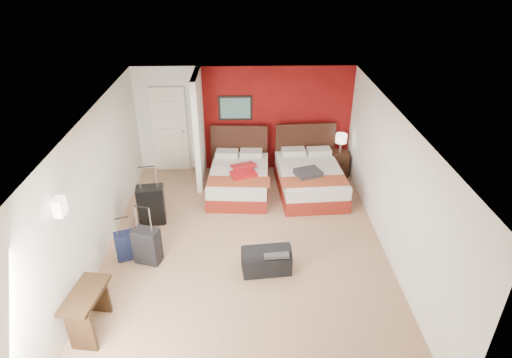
{
  "coord_description": "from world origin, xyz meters",
  "views": [
    {
      "loc": [
        0.02,
        -6.22,
        4.87
      ],
      "look_at": [
        0.21,
        0.8,
        1.0
      ],
      "focal_mm": 30.15,
      "sensor_mm": 36.0,
      "label": 1
    }
  ],
  "objects_px": {
    "duffel_bag": "(266,260)",
    "desk": "(89,311)",
    "red_suitcase_open": "(243,170)",
    "bed_left": "(239,181)",
    "suitcase_charcoal": "(147,247)",
    "nightstand": "(339,163)",
    "bed_right": "(310,180)",
    "table_lamp": "(341,143)",
    "suitcase_black": "(152,206)",
    "suitcase_navy": "(127,247)"
  },
  "relations": [
    {
      "from": "bed_right",
      "to": "nightstand",
      "type": "xyz_separation_m",
      "value": [
        0.79,
        0.8,
        0.0
      ]
    },
    {
      "from": "nightstand",
      "to": "suitcase_charcoal",
      "type": "relative_size",
      "value": 0.91
    },
    {
      "from": "red_suitcase_open",
      "to": "nightstand",
      "type": "distance_m",
      "value": 2.42
    },
    {
      "from": "table_lamp",
      "to": "suitcase_black",
      "type": "bearing_deg",
      "value": -154.71
    },
    {
      "from": "table_lamp",
      "to": "desk",
      "type": "bearing_deg",
      "value": -133.96
    },
    {
      "from": "suitcase_charcoal",
      "to": "duffel_bag",
      "type": "height_order",
      "value": "suitcase_charcoal"
    },
    {
      "from": "nightstand",
      "to": "duffel_bag",
      "type": "distance_m",
      "value": 3.88
    },
    {
      "from": "bed_right",
      "to": "duffel_bag",
      "type": "distance_m",
      "value": 2.8
    },
    {
      "from": "bed_right",
      "to": "nightstand",
      "type": "relative_size",
      "value": 3.31
    },
    {
      "from": "suitcase_navy",
      "to": "bed_left",
      "type": "bearing_deg",
      "value": 31.06
    },
    {
      "from": "bed_left",
      "to": "suitcase_navy",
      "type": "distance_m",
      "value": 2.98
    },
    {
      "from": "red_suitcase_open",
      "to": "desk",
      "type": "height_order",
      "value": "desk"
    },
    {
      "from": "suitcase_black",
      "to": "desk",
      "type": "distance_m",
      "value": 2.7
    },
    {
      "from": "red_suitcase_open",
      "to": "duffel_bag",
      "type": "bearing_deg",
      "value": -101.82
    },
    {
      "from": "bed_left",
      "to": "red_suitcase_open",
      "type": "height_order",
      "value": "red_suitcase_open"
    },
    {
      "from": "bed_left",
      "to": "nightstand",
      "type": "bearing_deg",
      "value": 21.28
    },
    {
      "from": "bed_right",
      "to": "nightstand",
      "type": "height_order",
      "value": "nightstand"
    },
    {
      "from": "red_suitcase_open",
      "to": "desk",
      "type": "distance_m",
      "value": 4.33
    },
    {
      "from": "suitcase_black",
      "to": "nightstand",
      "type": "bearing_deg",
      "value": 17.57
    },
    {
      "from": "bed_right",
      "to": "suitcase_charcoal",
      "type": "relative_size",
      "value": 3.0
    },
    {
      "from": "nightstand",
      "to": "duffel_bag",
      "type": "relative_size",
      "value": 0.72
    },
    {
      "from": "suitcase_navy",
      "to": "nightstand",
      "type": "bearing_deg",
      "value": 16.59
    },
    {
      "from": "table_lamp",
      "to": "suitcase_navy",
      "type": "height_order",
      "value": "table_lamp"
    },
    {
      "from": "nightstand",
      "to": "suitcase_black",
      "type": "relative_size",
      "value": 0.76
    },
    {
      "from": "table_lamp",
      "to": "suitcase_black",
      "type": "height_order",
      "value": "table_lamp"
    },
    {
      "from": "red_suitcase_open",
      "to": "nightstand",
      "type": "relative_size",
      "value": 1.23
    },
    {
      "from": "suitcase_navy",
      "to": "duffel_bag",
      "type": "distance_m",
      "value": 2.43
    },
    {
      "from": "bed_right",
      "to": "red_suitcase_open",
      "type": "distance_m",
      "value": 1.49
    },
    {
      "from": "table_lamp",
      "to": "suitcase_navy",
      "type": "bearing_deg",
      "value": -144.83
    },
    {
      "from": "red_suitcase_open",
      "to": "bed_left",
      "type": "bearing_deg",
      "value": 114.82
    },
    {
      "from": "bed_left",
      "to": "suitcase_charcoal",
      "type": "bearing_deg",
      "value": -119.47
    },
    {
      "from": "nightstand",
      "to": "suitcase_navy",
      "type": "xyz_separation_m",
      "value": [
        -4.28,
        -3.02,
        -0.04
      ]
    },
    {
      "from": "suitcase_charcoal",
      "to": "red_suitcase_open",
      "type": "bearing_deg",
      "value": 71.27
    },
    {
      "from": "red_suitcase_open",
      "to": "suitcase_black",
      "type": "distance_m",
      "value": 2.09
    },
    {
      "from": "suitcase_navy",
      "to": "desk",
      "type": "height_order",
      "value": "desk"
    },
    {
      "from": "table_lamp",
      "to": "suitcase_black",
      "type": "distance_m",
      "value": 4.49
    },
    {
      "from": "suitcase_black",
      "to": "desk",
      "type": "bearing_deg",
      "value": -105.81
    },
    {
      "from": "red_suitcase_open",
      "to": "nightstand",
      "type": "height_order",
      "value": "red_suitcase_open"
    },
    {
      "from": "suitcase_navy",
      "to": "table_lamp",
      "type": "bearing_deg",
      "value": 16.59
    },
    {
      "from": "bed_right",
      "to": "nightstand",
      "type": "distance_m",
      "value": 1.13
    },
    {
      "from": "suitcase_navy",
      "to": "duffel_bag",
      "type": "xyz_separation_m",
      "value": [
        2.4,
        -0.37,
        -0.05
      ]
    },
    {
      "from": "nightstand",
      "to": "table_lamp",
      "type": "height_order",
      "value": "table_lamp"
    },
    {
      "from": "duffel_bag",
      "to": "desk",
      "type": "relative_size",
      "value": 0.98
    },
    {
      "from": "bed_right",
      "to": "suitcase_navy",
      "type": "relative_size",
      "value": 3.77
    },
    {
      "from": "suitcase_black",
      "to": "suitcase_charcoal",
      "type": "height_order",
      "value": "suitcase_black"
    },
    {
      "from": "bed_left",
      "to": "suitcase_navy",
      "type": "relative_size",
      "value": 3.55
    },
    {
      "from": "duffel_bag",
      "to": "desk",
      "type": "xyz_separation_m",
      "value": [
        -2.54,
        -1.2,
        0.14
      ]
    },
    {
      "from": "bed_right",
      "to": "duffel_bag",
      "type": "relative_size",
      "value": 2.38
    },
    {
      "from": "red_suitcase_open",
      "to": "suitcase_black",
      "type": "xyz_separation_m",
      "value": [
        -1.79,
        -1.06,
        -0.2
      ]
    },
    {
      "from": "red_suitcase_open",
      "to": "desk",
      "type": "bearing_deg",
      "value": -140.32
    }
  ]
}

